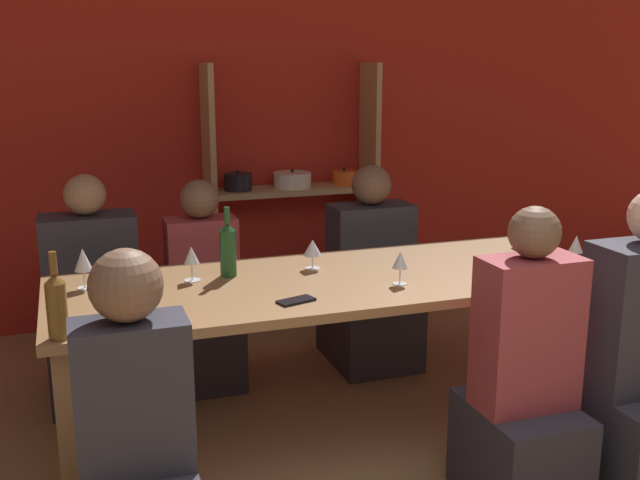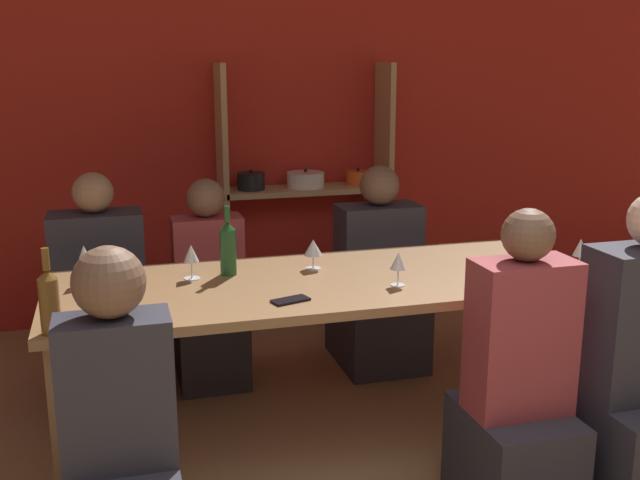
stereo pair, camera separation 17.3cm
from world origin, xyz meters
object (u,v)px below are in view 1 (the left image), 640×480
(shelf_unit, at_px, (290,230))
(cell_phone, at_px, (296,301))
(wine_bottle_dark, at_px, (57,305))
(person_far_b, at_px, (94,318))
(wine_glass_empty_b, at_px, (83,260))
(person_near_b, at_px, (523,399))
(wine_glass_empty_c, at_px, (191,256))
(person_near_a, at_px, (138,469))
(dining_table, at_px, (327,297))
(wine_bottle_green, at_px, (228,248))
(wine_glass_white_b, at_px, (519,221))
(person_far_a, at_px, (370,293))
(wine_glass_white_a, at_px, (313,249))
(wine_glass_empty_a, at_px, (400,261))
(person_far_c, at_px, (204,310))
(wine_glass_red_a, at_px, (576,246))
(person_near_c, at_px, (638,384))

(shelf_unit, bearing_deg, cell_phone, -106.06)
(wine_bottle_dark, height_order, person_far_b, person_far_b)
(wine_glass_empty_b, distance_m, person_near_b, 1.85)
(wine_glass_empty_c, distance_m, person_near_a, 1.08)
(dining_table, distance_m, person_near_b, 0.94)
(wine_bottle_green, bearing_deg, shelf_unit, 63.94)
(wine_glass_white_b, relative_size, person_far_a, 0.16)
(shelf_unit, xyz_separation_m, wine_glass_white_a, (-0.35, -1.52, 0.27))
(person_far_a, bearing_deg, person_near_b, 90.21)
(person_near_a, relative_size, person_far_a, 1.02)
(wine_bottle_dark, height_order, wine_glass_empty_a, wine_bottle_dark)
(wine_bottle_dark, bearing_deg, person_far_b, 83.12)
(shelf_unit, relative_size, wine_bottle_green, 5.36)
(person_far_a, bearing_deg, person_near_a, 47.03)
(wine_bottle_green, bearing_deg, person_far_c, 91.61)
(dining_table, bearing_deg, wine_bottle_dark, -160.98)
(dining_table, xyz_separation_m, person_far_c, (-0.42, 0.77, -0.26))
(person_far_c, bearing_deg, person_far_b, -4.24)
(wine_glass_empty_c, bearing_deg, person_far_a, 29.02)
(wine_glass_red_a, distance_m, person_near_b, 0.86)
(person_near_a, relative_size, person_near_c, 0.94)
(shelf_unit, height_order, wine_glass_white_a, shelf_unit)
(wine_bottle_green, relative_size, wine_glass_empty_a, 2.14)
(wine_glass_red_a, relative_size, person_near_c, 0.14)
(wine_glass_empty_a, bearing_deg, person_near_c, -38.05)
(wine_glass_red_a, height_order, person_near_c, person_near_c)
(cell_phone, distance_m, person_far_c, 1.11)
(dining_table, distance_m, wine_glass_empty_b, 1.05)
(dining_table, height_order, person_far_b, person_far_b)
(wine_glass_white_a, distance_m, person_near_c, 1.47)
(wine_glass_red_a, height_order, person_far_c, person_far_c)
(wine_glass_white_b, xyz_separation_m, person_near_a, (-2.04, -1.02, -0.44))
(wine_bottle_dark, xyz_separation_m, person_near_b, (1.64, -0.35, -0.44))
(cell_phone, bearing_deg, wine_bottle_dark, -172.44)
(shelf_unit, bearing_deg, wine_bottle_green, -116.06)
(person_near_c, height_order, person_far_c, person_near_c)
(wine_bottle_dark, bearing_deg, person_far_c, 58.91)
(wine_bottle_dark, distance_m, person_near_a, 0.62)
(wine_glass_white_b, xyz_separation_m, wine_glass_empty_c, (-1.70, -0.09, -0.02))
(shelf_unit, bearing_deg, person_near_c, -74.34)
(wine_glass_white_b, relative_size, wine_glass_empty_c, 1.14)
(wine_glass_red_a, distance_m, wine_glass_empty_b, 2.15)
(person_far_a, bearing_deg, wine_glass_white_b, 139.84)
(person_far_b, distance_m, person_far_c, 0.55)
(wine_glass_white_b, xyz_separation_m, person_far_a, (-0.61, 0.51, -0.48))
(wine_glass_empty_b, xyz_separation_m, person_far_b, (0.04, 0.62, -0.47))
(person_far_b, bearing_deg, person_near_b, 134.12)
(wine_bottle_green, distance_m, wine_glass_white_b, 1.54)
(wine_glass_empty_c, bearing_deg, wine_glass_red_a, -14.02)
(wine_bottle_dark, bearing_deg, wine_glass_white_b, 15.72)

